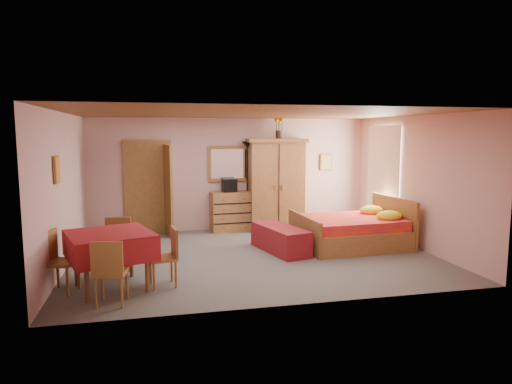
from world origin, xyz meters
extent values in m
plane|color=#635F57|center=(0.00, 0.00, 0.00)|extent=(6.50, 6.50, 0.00)
plane|color=brown|center=(0.00, 0.00, 2.60)|extent=(6.50, 6.50, 0.00)
cube|color=#CB9A93|center=(0.00, 2.50, 1.30)|extent=(6.50, 0.10, 2.60)
cube|color=#CB9A93|center=(0.00, -2.50, 1.30)|extent=(6.50, 0.10, 2.60)
cube|color=#CB9A93|center=(-3.25, 0.00, 1.30)|extent=(0.10, 5.00, 2.60)
cube|color=#CB9A93|center=(3.25, 0.00, 1.30)|extent=(0.10, 5.00, 2.60)
cube|color=#9E6B35|center=(-1.90, 2.47, 1.02)|extent=(1.06, 0.12, 2.15)
cube|color=white|center=(3.21, 1.20, 1.45)|extent=(0.08, 1.40, 1.95)
cube|color=orange|center=(-3.22, -0.60, 1.70)|extent=(0.04, 0.32, 0.42)
cube|color=#D8BF59|center=(2.35, 2.47, 1.55)|extent=(0.30, 0.04, 0.40)
cube|color=#965E32|center=(-0.03, 2.26, 0.46)|extent=(1.00, 0.54, 0.91)
cube|color=white|center=(-0.03, 2.47, 1.55)|extent=(1.04, 0.06, 0.82)
cube|color=black|center=(-0.08, 2.28, 1.07)|extent=(0.34, 0.26, 0.30)
cube|color=black|center=(0.35, 2.34, 1.03)|extent=(0.29, 0.29, 2.07)
cube|color=#9E6435|center=(1.01, 2.16, 1.07)|extent=(1.40, 0.78, 2.13)
cube|color=gold|center=(1.07, 2.20, 2.39)|extent=(0.22, 0.22, 0.51)
cube|color=#D61445|center=(2.03, 0.30, 0.48)|extent=(2.15, 1.73, 0.96)
cube|color=maroon|center=(0.55, 0.20, 0.24)|extent=(0.87, 1.54, 0.48)
cube|color=maroon|center=(-2.42, -1.29, 0.42)|extent=(1.43, 1.43, 0.83)
cube|color=olive|center=(-2.36, -1.93, 0.45)|extent=(0.46, 0.46, 0.89)
cube|color=#986133|center=(-2.39, -0.63, 0.45)|extent=(0.45, 0.45, 0.90)
cube|color=#A06D36|center=(-3.09, -1.30, 0.44)|extent=(0.51, 0.51, 0.89)
cube|color=#A96B39|center=(-1.68, -1.33, 0.43)|extent=(0.45, 0.45, 0.86)
camera|label=1|loc=(-1.79, -8.02, 2.24)|focal=32.00mm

